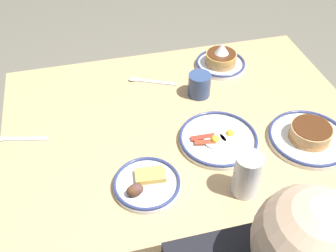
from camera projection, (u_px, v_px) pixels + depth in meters
ground_plane at (179, 233)px, 1.92m from camera, size 6.00×6.00×0.00m
dining_table at (183, 143)px, 1.48m from camera, size 1.27×0.92×0.74m
plate_near_main at (221, 61)px, 1.64m from camera, size 0.21×0.21×0.11m
plate_center_pancakes at (218, 139)px, 1.32m from camera, size 0.27×0.27×0.04m
plate_far_companion at (146, 184)px, 1.18m from camera, size 0.21×0.21×0.05m
plate_far_side at (309, 136)px, 1.32m from camera, size 0.27×0.27×0.06m
coffee_mug at (200, 84)px, 1.49m from camera, size 0.09×0.11×0.09m
drinking_glass at (246, 176)px, 1.14m from camera, size 0.08×0.08×0.15m
fork_near at (20, 139)px, 1.34m from camera, size 0.18×0.06×0.01m
tea_spoon at (145, 81)px, 1.58m from camera, size 0.18×0.09×0.01m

